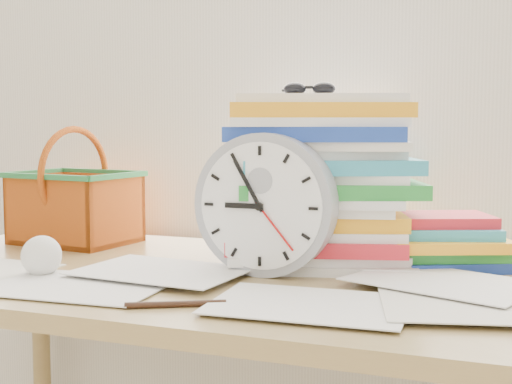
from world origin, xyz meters
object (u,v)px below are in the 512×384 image
at_px(clock, 265,205).
at_px(basket, 75,186).
at_px(paper_stack, 320,180).
at_px(book_stack, 445,242).
at_px(desk, 228,314).

xyz_separation_m(clock, basket, (-0.53, 0.18, 0.00)).
height_order(paper_stack, basket, paper_stack).
distance_m(paper_stack, basket, 0.59).
xyz_separation_m(book_stack, basket, (-0.82, -0.00, 0.08)).
height_order(desk, paper_stack, paper_stack).
xyz_separation_m(desk, paper_stack, (0.13, 0.16, 0.24)).
distance_m(paper_stack, book_stack, 0.26).
height_order(desk, basket, basket).
bearing_deg(desk, basket, 157.36).
bearing_deg(book_stack, desk, -152.09).
height_order(book_stack, basket, basket).
height_order(desk, clock, clock).
distance_m(book_stack, basket, 0.83).
bearing_deg(desk, clock, 7.33).
xyz_separation_m(paper_stack, book_stack, (0.24, 0.03, -0.11)).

